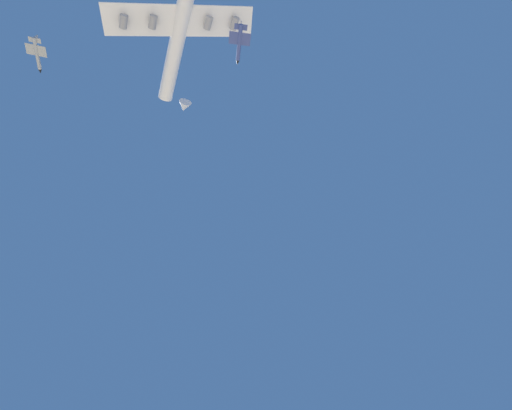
% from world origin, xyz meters
% --- Properties ---
extents(carrier_jet, '(65.60, 55.04, 23.27)m').
position_xyz_m(carrier_jet, '(15.76, 63.26, 163.54)').
color(carrier_jet, white).
extents(chase_jet_right_wing, '(14.05, 11.25, 4.00)m').
position_xyz_m(chase_jet_right_wing, '(0.59, 43.54, 145.19)').
color(chase_jet_right_wing, '#38478C').
extents(chase_jet_trailing, '(14.52, 10.33, 4.00)m').
position_xyz_m(chase_jet_trailing, '(64.02, 100.21, 156.55)').
color(chase_jet_trailing, '#999EA3').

